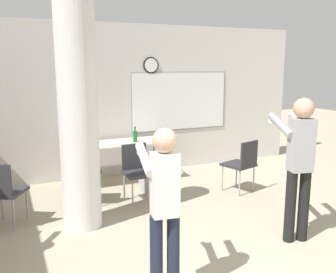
{
  "coord_description": "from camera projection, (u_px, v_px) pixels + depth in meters",
  "views": [
    {
      "loc": [
        -1.75,
        -1.67,
        2.06
      ],
      "look_at": [
        -0.04,
        2.21,
        1.25
      ],
      "focal_mm": 40.0,
      "sensor_mm": 36.0,
      "label": 1
    }
  ],
  "objects": [
    {
      "name": "folding_table",
      "position": [
        118.0,
        145.0,
        6.55
      ],
      "size": [
        1.7,
        0.69,
        0.72
      ],
      "color": "beige",
      "rests_on": "ground_plane"
    },
    {
      "name": "support_pillar",
      "position": [
        78.0,
        119.0,
        4.61
      ],
      "size": [
        0.49,
        0.49,
        2.8
      ],
      "color": "white",
      "rests_on": "ground_plane"
    },
    {
      "name": "chair_table_left",
      "position": [
        84.0,
        172.0,
        5.49
      ],
      "size": [
        0.56,
        0.56,
        0.87
      ],
      "color": "#2D2D33",
      "rests_on": "ground_plane"
    },
    {
      "name": "person_playing_front",
      "position": [
        164.0,
        200.0,
        3.23
      ],
      "size": [
        0.4,
        0.63,
        1.55
      ],
      "color": "#1E2338",
      "rests_on": "ground_plane"
    },
    {
      "name": "waste_bin",
      "position": [
        147.0,
        180.0,
        6.21
      ],
      "size": [
        0.3,
        0.3,
        0.37
      ],
      "color": "#B2B2B7",
      "rests_on": "ground_plane"
    },
    {
      "name": "chair_near_pillar",
      "position": [
        3.0,
        189.0,
        4.73
      ],
      "size": [
        0.6,
        0.6,
        0.87
      ],
      "color": "#2D2D33",
      "rests_on": "ground_plane"
    },
    {
      "name": "bottle_on_table",
      "position": [
        135.0,
        136.0,
        6.57
      ],
      "size": [
        0.08,
        0.08,
        0.28
      ],
      "color": "#1E6B2D",
      "rests_on": "folding_table"
    },
    {
      "name": "person_playing_side",
      "position": [
        299.0,
        158.0,
        4.31
      ],
      "size": [
        0.48,
        0.7,
        1.7
      ],
      "color": "black",
      "rests_on": "ground_plane"
    },
    {
      "name": "chair_mid_room",
      "position": [
        242.0,
        162.0,
        6.06
      ],
      "size": [
        0.55,
        0.55,
        0.87
      ],
      "color": "#2D2D33",
      "rests_on": "ground_plane"
    },
    {
      "name": "chair_table_front",
      "position": [
        137.0,
        168.0,
        5.68
      ],
      "size": [
        0.46,
        0.46,
        0.87
      ],
      "color": "#2D2D33",
      "rests_on": "ground_plane"
    },
    {
      "name": "wall_back",
      "position": [
        109.0,
        101.0,
        6.88
      ],
      "size": [
        8.0,
        0.15,
        2.8
      ],
      "color": "silver",
      "rests_on": "ground_plane"
    }
  ]
}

